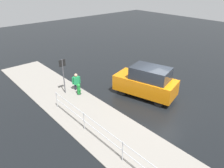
% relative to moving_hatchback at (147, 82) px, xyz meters
% --- Properties ---
extents(ground_plane, '(60.00, 60.00, 0.00)m').
position_rel_moving_hatchback_xyz_m(ground_plane, '(-1.14, -0.02, -1.03)').
color(ground_plane, black).
extents(kerb_strip, '(24.00, 3.20, 0.04)m').
position_rel_moving_hatchback_xyz_m(kerb_strip, '(-1.14, 4.18, -1.01)').
color(kerb_strip, gray).
rests_on(kerb_strip, ground).
extents(moving_hatchback, '(4.21, 2.68, 2.06)m').
position_rel_moving_hatchback_xyz_m(moving_hatchback, '(0.00, 0.00, 0.00)').
color(moving_hatchback, orange).
rests_on(moving_hatchback, ground).
extents(fire_hydrant, '(0.42, 0.31, 0.80)m').
position_rel_moving_hatchback_xyz_m(fire_hydrant, '(3.04, 3.16, -0.63)').
color(fire_hydrant, '#197A2D').
rests_on(fire_hydrant, ground).
extents(pedestrian, '(0.35, 0.54, 1.22)m').
position_rel_moving_hatchback_xyz_m(pedestrian, '(3.69, 2.91, -0.34)').
color(pedestrian, '#1E8C4C').
rests_on(pedestrian, ground).
extents(metal_railing, '(8.42, 0.04, 1.05)m').
position_rel_moving_hatchback_xyz_m(metal_railing, '(-1.68, 5.02, -0.29)').
color(metal_railing, '#B7BABF').
rests_on(metal_railing, ground).
extents(sign_post, '(0.07, 0.44, 2.40)m').
position_rel_moving_hatchback_xyz_m(sign_post, '(3.81, 3.75, 0.55)').
color(sign_post, '#4C4C51').
rests_on(sign_post, ground).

